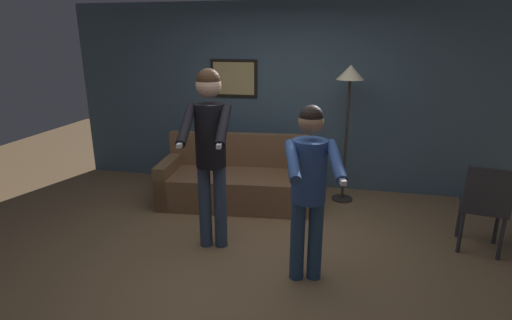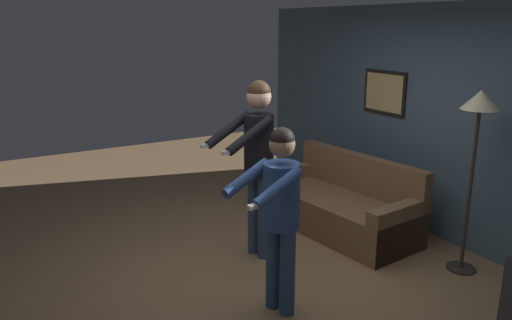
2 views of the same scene
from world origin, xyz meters
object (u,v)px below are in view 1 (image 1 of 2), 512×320
(person_standing_right, at_px, (309,181))
(dining_chair_distant, at_px, (485,204))
(couch, at_px, (235,182))
(torchiere_lamp, at_px, (349,88))
(person_standing_left, at_px, (210,142))

(person_standing_right, distance_m, dining_chair_distant, 1.94)
(person_standing_right, height_order, dining_chair_distant, person_standing_right)
(couch, height_order, dining_chair_distant, dining_chair_distant)
(torchiere_lamp, bearing_deg, couch, -164.55)
(torchiere_lamp, xyz_separation_m, person_standing_left, (-1.31, -1.59, -0.37))
(torchiere_lamp, distance_m, dining_chair_distant, 2.03)
(dining_chair_distant, bearing_deg, person_standing_right, -152.89)
(torchiere_lamp, height_order, person_standing_right, torchiere_lamp)
(torchiere_lamp, xyz_separation_m, person_standing_right, (-0.31, -1.98, -0.56))
(person_standing_left, bearing_deg, dining_chair_distant, 9.99)
(dining_chair_distant, bearing_deg, couch, 165.35)
(couch, bearing_deg, person_standing_left, -85.75)
(person_standing_right, bearing_deg, couch, 124.60)
(couch, distance_m, person_standing_right, 2.05)
(couch, relative_size, person_standing_right, 1.24)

